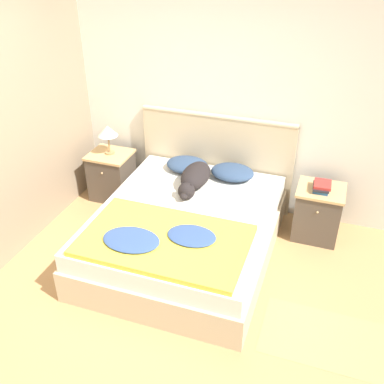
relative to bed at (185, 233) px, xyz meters
name	(u,v)px	position (x,y,z in m)	size (l,w,h in m)	color
ground_plane	(132,321)	(-0.12, -1.01, -0.25)	(16.00, 16.00, 0.00)	tan
wall_back	(210,97)	(-0.12, 1.12, 1.02)	(9.00, 0.06, 2.55)	silver
wall_side_left	(29,115)	(-1.65, 0.04, 1.02)	(0.06, 3.10, 2.55)	gray
bed	(185,233)	(0.00, 0.00, 0.00)	(1.69, 2.05, 0.51)	#C6B28E
headboard	(216,158)	(0.00, 1.05, 0.33)	(1.77, 0.06, 1.12)	#C6B28E
nightstand_left	(112,175)	(-1.21, 0.75, 0.04)	(0.48, 0.45, 0.58)	#4C4238
nightstand_right	(318,212)	(1.21, 0.75, 0.04)	(0.48, 0.45, 0.58)	#4C4238
pillow_left	(187,165)	(-0.26, 0.79, 0.33)	(0.47, 0.37, 0.14)	navy
pillow_right	(232,172)	(0.26, 0.79, 0.33)	(0.47, 0.37, 0.14)	navy
quilt	(163,240)	(-0.01, -0.53, 0.29)	(1.45, 0.91, 0.09)	yellow
dog	(195,178)	(-0.07, 0.48, 0.36)	(0.29, 0.75, 0.22)	black
book_stack	(322,187)	(1.21, 0.72, 0.37)	(0.19, 0.23, 0.08)	#285689
table_lamp	(108,132)	(-1.21, 0.76, 0.60)	(0.23, 0.23, 0.35)	#9E7A4C
rug	(332,340)	(1.51, -0.66, -0.25)	(1.15, 0.63, 0.00)	tan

